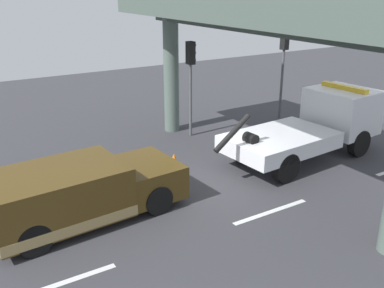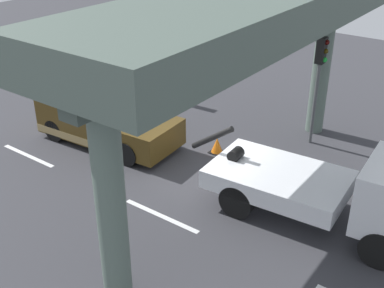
# 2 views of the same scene
# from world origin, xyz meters

# --- Properties ---
(ground_plane) EXTENTS (60.00, 40.00, 0.10)m
(ground_plane) POSITION_xyz_m (0.00, 0.00, -0.05)
(ground_plane) COLOR #38383D
(lane_stripe_west) EXTENTS (2.60, 0.16, 0.01)m
(lane_stripe_west) POSITION_xyz_m (-6.00, -2.44, 0.00)
(lane_stripe_west) COLOR silver
(lane_stripe_west) RESTS_ON ground
(lane_stripe_mid) EXTENTS (2.60, 0.16, 0.01)m
(lane_stripe_mid) POSITION_xyz_m (0.00, -2.44, 0.00)
(lane_stripe_mid) COLOR silver
(lane_stripe_mid) RESTS_ON ground
(tow_truck_white) EXTENTS (7.32, 2.78, 2.46)m
(tow_truck_white) POSITION_xyz_m (4.33, 0.05, 1.20)
(tow_truck_white) COLOR white
(tow_truck_white) RESTS_ON ground
(towed_van_green) EXTENTS (5.33, 2.52, 1.58)m
(towed_van_green) POSITION_xyz_m (-4.67, -0.00, 0.78)
(towed_van_green) COLOR #4C3814
(towed_van_green) RESTS_ON ground
(overpass_structure) EXTENTS (3.60, 12.78, 6.01)m
(overpass_structure) POSITION_xyz_m (1.19, 0.00, 5.24)
(overpass_structure) COLOR #596B60
(overpass_structure) RESTS_ON ground
(traffic_light_near) EXTENTS (0.39, 0.32, 3.98)m
(traffic_light_near) POSITION_xyz_m (-6.98, 4.34, 2.91)
(traffic_light_near) COLOR #515456
(traffic_light_near) RESTS_ON ground
(traffic_light_far) EXTENTS (0.39, 0.32, 3.91)m
(traffic_light_far) POSITION_xyz_m (1.52, 4.34, 2.86)
(traffic_light_far) COLOR #515456
(traffic_light_far) RESTS_ON ground
(traffic_cone_orange) EXTENTS (0.47, 0.47, 0.56)m
(traffic_cone_orange) POSITION_xyz_m (-0.82, 1.66, 0.27)
(traffic_cone_orange) COLOR orange
(traffic_cone_orange) RESTS_ON ground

